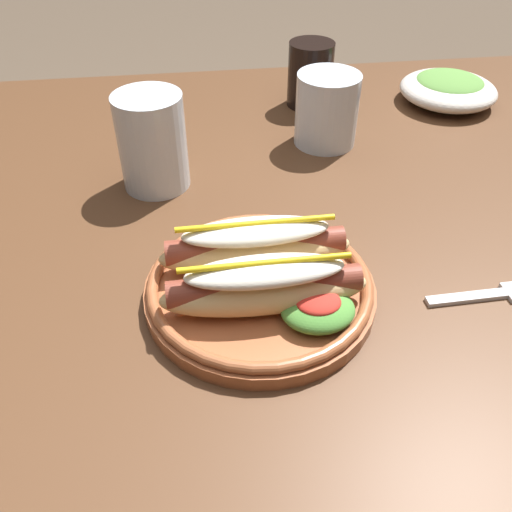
{
  "coord_description": "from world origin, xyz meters",
  "views": [
    {
      "loc": [
        -0.03,
        -0.56,
        1.13
      ],
      "look_at": [
        0.03,
        -0.14,
        0.77
      ],
      "focal_mm": 38.07,
      "sensor_mm": 36.0,
      "label": 1
    }
  ],
  "objects_px": {
    "hot_dog_plate": "(262,279)",
    "extra_cup": "(327,110)",
    "soda_cup": "(310,75)",
    "water_cup": "(152,142)",
    "side_bowl": "(448,88)",
    "fork": "(493,295)"
  },
  "relations": [
    {
      "from": "hot_dog_plate",
      "to": "side_bowl",
      "type": "bearing_deg",
      "value": 48.71
    },
    {
      "from": "soda_cup",
      "to": "side_bowl",
      "type": "distance_m",
      "value": 0.23
    },
    {
      "from": "extra_cup",
      "to": "water_cup",
      "type": "bearing_deg",
      "value": -161.24
    },
    {
      "from": "hot_dog_plate",
      "to": "extra_cup",
      "type": "xyz_separation_m",
      "value": [
        0.14,
        0.32,
        0.02
      ]
    },
    {
      "from": "fork",
      "to": "soda_cup",
      "type": "relative_size",
      "value": 1.19
    },
    {
      "from": "soda_cup",
      "to": "water_cup",
      "type": "height_order",
      "value": "water_cup"
    },
    {
      "from": "soda_cup",
      "to": "extra_cup",
      "type": "distance_m",
      "value": 0.13
    },
    {
      "from": "hot_dog_plate",
      "to": "soda_cup",
      "type": "xyz_separation_m",
      "value": [
        0.14,
        0.45,
        0.02
      ]
    },
    {
      "from": "fork",
      "to": "soda_cup",
      "type": "xyz_separation_m",
      "value": [
        -0.09,
        0.48,
        0.05
      ]
    },
    {
      "from": "hot_dog_plate",
      "to": "water_cup",
      "type": "relative_size",
      "value": 1.9
    },
    {
      "from": "hot_dog_plate",
      "to": "fork",
      "type": "height_order",
      "value": "hot_dog_plate"
    },
    {
      "from": "hot_dog_plate",
      "to": "fork",
      "type": "relative_size",
      "value": 1.94
    },
    {
      "from": "side_bowl",
      "to": "hot_dog_plate",
      "type": "bearing_deg",
      "value": -131.29
    },
    {
      "from": "fork",
      "to": "extra_cup",
      "type": "bearing_deg",
      "value": 104.44
    },
    {
      "from": "water_cup",
      "to": "side_bowl",
      "type": "distance_m",
      "value": 0.52
    },
    {
      "from": "fork",
      "to": "soda_cup",
      "type": "distance_m",
      "value": 0.49
    },
    {
      "from": "water_cup",
      "to": "side_bowl",
      "type": "relative_size",
      "value": 0.78
    },
    {
      "from": "hot_dog_plate",
      "to": "fork",
      "type": "xyz_separation_m",
      "value": [
        0.24,
        -0.03,
        -0.02
      ]
    },
    {
      "from": "hot_dog_plate",
      "to": "extra_cup",
      "type": "height_order",
      "value": "extra_cup"
    },
    {
      "from": "fork",
      "to": "side_bowl",
      "type": "bearing_deg",
      "value": 71.86
    },
    {
      "from": "hot_dog_plate",
      "to": "water_cup",
      "type": "xyz_separation_m",
      "value": [
        -0.11,
        0.23,
        0.03
      ]
    },
    {
      "from": "water_cup",
      "to": "extra_cup",
      "type": "bearing_deg",
      "value": 18.76
    }
  ]
}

